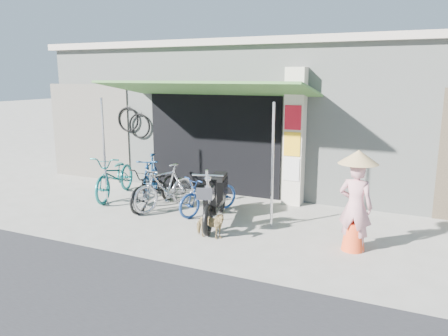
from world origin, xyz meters
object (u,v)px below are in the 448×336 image
at_px(bike_teal, 115,176).
at_px(bike_silver, 165,187).
at_px(bike_black, 155,187).
at_px(nun, 356,201).
at_px(street_dog, 210,225).
at_px(moped, 216,197).
at_px(bike_navy, 209,195).
at_px(bike_blue, 151,177).

xyz_separation_m(bike_teal, bike_silver, (1.59, -0.36, -0.03)).
distance_m(bike_black, nun, 4.37).
height_order(bike_silver, street_dog, bike_silver).
bearing_deg(moped, bike_navy, 114.62).
relative_size(street_dog, nun, 0.35).
xyz_separation_m(bike_teal, nun, (5.60, -1.01, 0.32)).
bearing_deg(street_dog, bike_navy, 25.98).
xyz_separation_m(bike_blue, bike_navy, (1.75, -0.47, -0.10)).
height_order(bike_black, bike_navy, bike_black).
xyz_separation_m(bike_navy, street_dog, (0.65, -1.28, -0.16)).
bearing_deg(street_dog, bike_black, 57.29).
distance_m(bike_teal, bike_blue, 0.85).
height_order(bike_navy, street_dog, bike_navy).
height_order(bike_navy, moped, moped).
xyz_separation_m(moped, nun, (2.67, -0.34, 0.32)).
distance_m(bike_teal, bike_black, 1.34).
bearing_deg(bike_black, moped, -11.77).
xyz_separation_m(bike_blue, street_dog, (2.40, -1.75, -0.26)).
height_order(street_dog, moped, moped).
bearing_deg(bike_navy, moped, -28.33).
relative_size(bike_blue, street_dog, 2.89).
height_order(bike_blue, moped, moped).
xyz_separation_m(bike_black, street_dog, (1.92, -1.19, -0.21)).
xyz_separation_m(bike_silver, street_dog, (1.63, -1.15, -0.24)).
bearing_deg(bike_black, bike_silver, -7.96).
relative_size(bike_teal, street_dog, 3.34).
bearing_deg(street_dog, nun, -79.04).
distance_m(bike_silver, street_dog, 2.01).
bearing_deg(moped, street_dog, -85.49).
bearing_deg(bike_silver, bike_blue, 163.09).
bearing_deg(bike_blue, nun, -37.44).
distance_m(bike_silver, bike_navy, 1.00).
relative_size(bike_teal, bike_blue, 1.16).
relative_size(bike_silver, nun, 0.97).
bearing_deg(nun, bike_silver, -2.38).
relative_size(bike_blue, moped, 0.87).
bearing_deg(street_dog, moped, 18.18).
height_order(bike_silver, moped, moped).
bearing_deg(nun, bike_navy, -7.65).
bearing_deg(bike_navy, nun, 8.05).
distance_m(bike_teal, street_dog, 3.57).
height_order(bike_navy, nun, nun).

